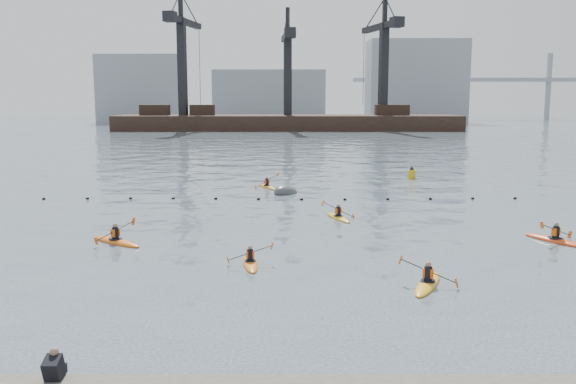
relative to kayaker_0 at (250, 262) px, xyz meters
name	(u,v)px	position (x,y,z in m)	size (l,w,h in m)	color
ground	(286,313)	(1.57, -5.96, -0.09)	(400.00, 400.00, 0.00)	#313A48
float_line	(280,199)	(1.07, 16.58, -0.06)	(33.24, 0.73, 0.24)	black
barge_pier	(287,121)	(1.35, 104.04, 1.80)	(72.00, 19.30, 29.50)	black
skyline	(296,88)	(3.80, 144.32, 9.16)	(141.00, 28.00, 22.00)	gray
kayaker_0	(250,262)	(0.00, 0.00, 0.00)	(2.03, 3.03, 1.06)	orange
kayaker_1	(428,283)	(6.95, -2.95, 0.01)	(2.16, 3.33, 1.21)	orange
kayaker_2	(116,241)	(-6.86, 3.88, 0.02)	(3.21, 2.70, 1.21)	#CA5B13
kayaker_3	(338,217)	(4.59, 9.88, 0.00)	(2.10, 3.13, 1.27)	gold
kayaker_4	(555,240)	(14.88, 4.08, 0.02)	(2.40, 3.39, 1.30)	#C93E12
kayaker_5	(267,186)	(-0.04, 22.21, 0.00)	(1.98, 3.01, 1.24)	orange
mooring_buoy	(286,193)	(1.48, 19.29, -0.09)	(2.36, 1.39, 1.18)	#414447
nav_buoy	(412,174)	(12.43, 27.44, 0.30)	(0.70, 0.70, 1.28)	yellow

